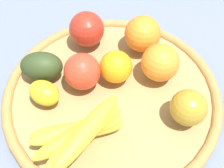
{
  "coord_description": "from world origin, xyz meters",
  "views": [
    {
      "loc": [
        -0.32,
        0.13,
        0.51
      ],
      "look_at": [
        0.0,
        0.0,
        0.06
      ],
      "focal_mm": 45.81,
      "sensor_mm": 36.0,
      "label": 1
    }
  ],
  "objects_px": {
    "banana_bunch": "(80,132)",
    "orange_0": "(143,34)",
    "apple_1": "(82,72)",
    "apple_2": "(188,108)",
    "apple_0": "(89,29)",
    "avocado": "(42,66)",
    "orange_2": "(116,67)",
    "lemon_0": "(44,93)",
    "orange_1": "(160,62)"
  },
  "relations": [
    {
      "from": "banana_bunch",
      "to": "orange_0",
      "type": "distance_m",
      "value": 0.27
    },
    {
      "from": "orange_0",
      "to": "apple_1",
      "type": "height_order",
      "value": "orange_0"
    },
    {
      "from": "banana_bunch",
      "to": "apple_2",
      "type": "bearing_deg",
      "value": -95.98
    },
    {
      "from": "apple_0",
      "to": "avocado",
      "type": "bearing_deg",
      "value": 115.84
    },
    {
      "from": "apple_0",
      "to": "orange_2",
      "type": "height_order",
      "value": "apple_0"
    },
    {
      "from": "apple_0",
      "to": "apple_2",
      "type": "bearing_deg",
      "value": -159.19
    },
    {
      "from": "apple_2",
      "to": "avocado",
      "type": "xyz_separation_m",
      "value": [
        0.2,
        0.23,
        -0.0
      ]
    },
    {
      "from": "lemon_0",
      "to": "orange_2",
      "type": "bearing_deg",
      "value": -89.61
    },
    {
      "from": "lemon_0",
      "to": "avocado",
      "type": "relative_size",
      "value": 0.73
    },
    {
      "from": "apple_0",
      "to": "apple_1",
      "type": "bearing_deg",
      "value": 154.68
    },
    {
      "from": "avocado",
      "to": "apple_0",
      "type": "bearing_deg",
      "value": -64.16
    },
    {
      "from": "orange_0",
      "to": "avocado",
      "type": "distance_m",
      "value": 0.23
    },
    {
      "from": "apple_2",
      "to": "apple_0",
      "type": "height_order",
      "value": "apple_0"
    },
    {
      "from": "orange_0",
      "to": "orange_2",
      "type": "bearing_deg",
      "value": 124.58
    },
    {
      "from": "apple_0",
      "to": "lemon_0",
      "type": "bearing_deg",
      "value": 132.43
    },
    {
      "from": "avocado",
      "to": "orange_2",
      "type": "bearing_deg",
      "value": -114.27
    },
    {
      "from": "orange_1",
      "to": "lemon_0",
      "type": "distance_m",
      "value": 0.24
    },
    {
      "from": "orange_1",
      "to": "lemon_0",
      "type": "relative_size",
      "value": 1.22
    },
    {
      "from": "orange_0",
      "to": "apple_1",
      "type": "relative_size",
      "value": 1.08
    },
    {
      "from": "orange_1",
      "to": "apple_1",
      "type": "distance_m",
      "value": 0.16
    },
    {
      "from": "orange_1",
      "to": "avocado",
      "type": "height_order",
      "value": "orange_1"
    },
    {
      "from": "orange_1",
      "to": "avocado",
      "type": "distance_m",
      "value": 0.24
    },
    {
      "from": "apple_0",
      "to": "avocado",
      "type": "distance_m",
      "value": 0.14
    },
    {
      "from": "banana_bunch",
      "to": "orange_2",
      "type": "height_order",
      "value": "banana_bunch"
    },
    {
      "from": "lemon_0",
      "to": "orange_2",
      "type": "distance_m",
      "value": 0.15
    },
    {
      "from": "lemon_0",
      "to": "avocado",
      "type": "distance_m",
      "value": 0.07
    },
    {
      "from": "apple_2",
      "to": "apple_1",
      "type": "relative_size",
      "value": 0.92
    },
    {
      "from": "apple_0",
      "to": "orange_1",
      "type": "bearing_deg",
      "value": -145.91
    },
    {
      "from": "apple_1",
      "to": "apple_0",
      "type": "bearing_deg",
      "value": -25.32
    },
    {
      "from": "banana_bunch",
      "to": "apple_1",
      "type": "height_order",
      "value": "banana_bunch"
    },
    {
      "from": "orange_0",
      "to": "orange_1",
      "type": "relative_size",
      "value": 1.03
    },
    {
      "from": "banana_bunch",
      "to": "orange_0",
      "type": "relative_size",
      "value": 2.14
    },
    {
      "from": "avocado",
      "to": "apple_1",
      "type": "height_order",
      "value": "apple_1"
    },
    {
      "from": "apple_1",
      "to": "orange_2",
      "type": "distance_m",
      "value": 0.07
    },
    {
      "from": "orange_1",
      "to": "avocado",
      "type": "xyz_separation_m",
      "value": [
        0.09,
        0.23,
        -0.01
      ]
    },
    {
      "from": "lemon_0",
      "to": "orange_2",
      "type": "xyz_separation_m",
      "value": [
        0.0,
        -0.15,
        0.01
      ]
    },
    {
      "from": "apple_0",
      "to": "apple_1",
      "type": "distance_m",
      "value": 0.12
    },
    {
      "from": "apple_2",
      "to": "orange_1",
      "type": "distance_m",
      "value": 0.11
    },
    {
      "from": "orange_0",
      "to": "lemon_0",
      "type": "xyz_separation_m",
      "value": [
        -0.06,
        0.24,
        -0.02
      ]
    },
    {
      "from": "apple_2",
      "to": "avocado",
      "type": "height_order",
      "value": "apple_2"
    },
    {
      "from": "apple_1",
      "to": "orange_2",
      "type": "relative_size",
      "value": 1.1
    },
    {
      "from": "avocado",
      "to": "apple_1",
      "type": "xyz_separation_m",
      "value": [
        -0.05,
        -0.07,
        0.01
      ]
    },
    {
      "from": "apple_2",
      "to": "banana_bunch",
      "type": "xyz_separation_m",
      "value": [
        0.02,
        0.2,
        0.01
      ]
    },
    {
      "from": "avocado",
      "to": "apple_1",
      "type": "distance_m",
      "value": 0.09
    },
    {
      "from": "orange_1",
      "to": "orange_2",
      "type": "distance_m",
      "value": 0.09
    },
    {
      "from": "banana_bunch",
      "to": "orange_0",
      "type": "xyz_separation_m",
      "value": [
        0.18,
        -0.21,
        -0.0
      ]
    },
    {
      "from": "apple_2",
      "to": "lemon_0",
      "type": "bearing_deg",
      "value": 59.41
    },
    {
      "from": "banana_bunch",
      "to": "orange_2",
      "type": "distance_m",
      "value": 0.17
    },
    {
      "from": "banana_bunch",
      "to": "apple_0",
      "type": "height_order",
      "value": "banana_bunch"
    },
    {
      "from": "apple_2",
      "to": "avocado",
      "type": "bearing_deg",
      "value": 47.79
    }
  ]
}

